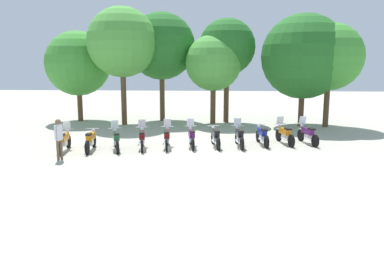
% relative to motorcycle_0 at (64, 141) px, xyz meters
% --- Properties ---
extents(ground_plane, '(80.00, 80.00, 0.00)m').
position_rel_motorcycle_0_xyz_m(ground_plane, '(5.95, 1.16, -0.52)').
color(ground_plane, '#ADA899').
extents(motorcycle_0, '(0.62, 2.19, 1.37)m').
position_rel_motorcycle_0_xyz_m(motorcycle_0, '(0.00, 0.00, 0.00)').
color(motorcycle_0, black).
rests_on(motorcycle_0, ground_plane).
extents(motorcycle_1, '(0.62, 2.19, 0.99)m').
position_rel_motorcycle_0_xyz_m(motorcycle_1, '(1.19, 0.24, -0.01)').
color(motorcycle_1, black).
rests_on(motorcycle_1, ground_plane).
extents(motorcycle_2, '(0.90, 2.10, 1.37)m').
position_rel_motorcycle_0_xyz_m(motorcycle_2, '(2.37, 0.44, 0.00)').
color(motorcycle_2, black).
rests_on(motorcycle_2, ground_plane).
extents(motorcycle_3, '(0.66, 2.17, 1.37)m').
position_rel_motorcycle_0_xyz_m(motorcycle_3, '(3.56, 0.79, 0.00)').
color(motorcycle_3, black).
rests_on(motorcycle_3, ground_plane).
extents(motorcycle_4, '(0.62, 2.19, 1.37)m').
position_rel_motorcycle_0_xyz_m(motorcycle_4, '(4.75, 1.05, 0.00)').
color(motorcycle_4, black).
rests_on(motorcycle_4, ground_plane).
extents(motorcycle_5, '(0.62, 2.18, 1.37)m').
position_rel_motorcycle_0_xyz_m(motorcycle_5, '(5.94, 1.31, 0.00)').
color(motorcycle_5, black).
rests_on(motorcycle_5, ground_plane).
extents(motorcycle_6, '(0.65, 2.17, 0.99)m').
position_rel_motorcycle_0_xyz_m(motorcycle_6, '(7.13, 1.43, -0.01)').
color(motorcycle_6, black).
rests_on(motorcycle_6, ground_plane).
extents(motorcycle_7, '(0.62, 2.19, 1.37)m').
position_rel_motorcycle_0_xyz_m(motorcycle_7, '(8.32, 1.54, 0.00)').
color(motorcycle_7, black).
rests_on(motorcycle_7, ground_plane).
extents(motorcycle_8, '(0.62, 2.18, 0.99)m').
position_rel_motorcycle_0_xyz_m(motorcycle_8, '(9.51, 2.00, -0.01)').
color(motorcycle_8, black).
rests_on(motorcycle_8, ground_plane).
extents(motorcycle_9, '(0.76, 2.15, 1.37)m').
position_rel_motorcycle_0_xyz_m(motorcycle_9, '(10.69, 2.31, 0.00)').
color(motorcycle_9, black).
rests_on(motorcycle_9, ground_plane).
extents(motorcycle_10, '(0.75, 2.15, 1.37)m').
position_rel_motorcycle_0_xyz_m(motorcycle_10, '(11.88, 2.40, 0.00)').
color(motorcycle_10, black).
rests_on(motorcycle_10, ground_plane).
extents(person_0, '(0.33, 0.38, 1.79)m').
position_rel_motorcycle_0_xyz_m(person_0, '(0.45, -1.62, 0.54)').
color(person_0, brown).
rests_on(person_0, ground_plane).
extents(tree_0, '(4.56, 4.56, 6.40)m').
position_rel_motorcycle_0_xyz_m(tree_0, '(-2.62, 9.48, 3.60)').
color(tree_0, brown).
rests_on(tree_0, ground_plane).
extents(tree_1, '(4.64, 4.64, 7.83)m').
position_rel_motorcycle_0_xyz_m(tree_1, '(0.92, 8.13, 4.98)').
color(tree_1, brown).
rests_on(tree_1, ground_plane).
extents(tree_2, '(4.76, 4.76, 7.72)m').
position_rel_motorcycle_0_xyz_m(tree_2, '(3.26, 10.13, 4.81)').
color(tree_2, brown).
rests_on(tree_2, ground_plane).
extents(tree_3, '(3.80, 3.80, 6.06)m').
position_rel_motorcycle_0_xyz_m(tree_3, '(6.96, 8.90, 3.63)').
color(tree_3, brown).
rests_on(tree_3, ground_plane).
extents(tree_4, '(3.90, 3.90, 7.21)m').
position_rel_motorcycle_0_xyz_m(tree_4, '(7.89, 9.57, 4.71)').
color(tree_4, brown).
rests_on(tree_4, ground_plane).
extents(tree_5, '(5.51, 5.51, 7.33)m').
position_rel_motorcycle_0_xyz_m(tree_5, '(12.82, 8.27, 4.05)').
color(tree_5, brown).
rests_on(tree_5, ground_plane).
extents(tree_6, '(4.30, 4.30, 6.69)m').
position_rel_motorcycle_0_xyz_m(tree_6, '(14.35, 7.91, 4.01)').
color(tree_6, brown).
rests_on(tree_6, ground_plane).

